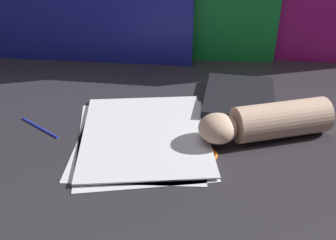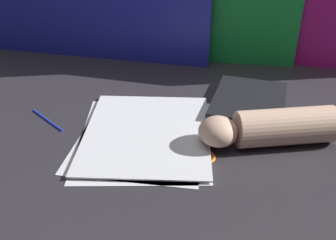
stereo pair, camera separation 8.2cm
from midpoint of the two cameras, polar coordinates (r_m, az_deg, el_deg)
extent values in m
plane|color=#2D2B30|center=(0.88, -4.15, -2.73)|extent=(6.00, 6.00, 0.00)
cube|color=white|center=(0.88, -6.52, -2.57)|extent=(0.30, 0.36, 0.00)
cube|color=white|center=(0.88, -6.53, -2.21)|extent=(0.31, 0.36, 0.00)
cube|color=white|center=(0.88, -6.00, -1.97)|extent=(0.29, 0.35, 0.00)
cube|color=black|center=(1.02, 8.06, 3.14)|extent=(0.22, 0.27, 0.03)
sphere|color=silver|center=(0.83, 0.96, -4.30)|extent=(0.01, 0.01, 0.01)
cylinder|color=silver|center=(0.85, -1.51, -3.38)|extent=(0.08, 0.06, 0.01)
torus|color=orange|center=(0.82, 2.67, -4.93)|extent=(0.07, 0.07, 0.01)
cylinder|color=silver|center=(0.86, -0.29, -2.81)|extent=(0.04, 0.08, 0.01)
torus|color=orange|center=(0.81, 1.85, -5.35)|extent=(0.06, 0.06, 0.01)
cylinder|color=beige|center=(0.89, 13.58, -0.05)|extent=(0.22, 0.12, 0.08)
ellipsoid|color=beige|center=(0.83, 4.44, -1.29)|extent=(0.10, 0.10, 0.06)
cube|color=white|center=(0.79, -1.64, -6.73)|extent=(0.03, 0.03, 0.00)
cube|color=white|center=(0.80, -2.97, -6.02)|extent=(0.02, 0.02, 0.00)
cube|color=white|center=(0.76, 1.69, -8.46)|extent=(0.02, 0.03, 0.00)
cylinder|color=#2333B2|center=(0.97, -20.50, -0.99)|extent=(0.11, 0.10, 0.01)
camera|label=1|loc=(0.04, -92.86, -1.67)|focal=42.00mm
camera|label=2|loc=(0.04, 87.14, 1.67)|focal=42.00mm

